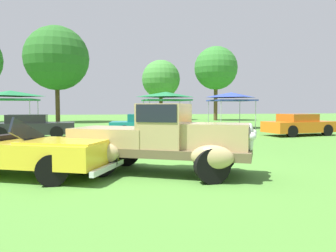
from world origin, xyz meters
TOP-DOWN VIEW (x-y plane):
  - ground_plane at (0.00, 0.00)m, footprint 120.00×120.00m
  - feature_pickup_truck at (-0.45, -0.09)m, footprint 4.51×3.34m
  - neighbor_convertible at (-3.71, 0.37)m, footprint 4.83×3.47m
  - show_car_charcoal at (-5.38, 10.11)m, footprint 4.43×1.95m
  - show_car_teal at (0.71, 10.00)m, footprint 4.27×2.34m
  - show_car_orange at (9.17, 8.42)m, footprint 4.26×2.23m
  - canopy_tent_left_field at (-7.64, 15.74)m, footprint 3.27×3.27m
  - canopy_tent_center_field at (2.94, 15.38)m, footprint 3.19×3.19m
  - canopy_tent_right_field at (7.99, 15.25)m, footprint 2.98×2.98m
  - treeline_mid_left at (-5.91, 27.08)m, footprint 6.48×6.48m
  - treeline_center at (5.62, 30.81)m, footprint 4.60×4.60m
  - treeline_mid_right at (11.74, 28.43)m, footprint 5.06×5.06m

SIDE VIEW (x-z plane):
  - ground_plane at x=0.00m, z-range 0.00..0.00m
  - neighbor_convertible at x=-3.71m, z-range -0.12..1.28m
  - show_car_teal at x=0.71m, z-range -0.01..1.21m
  - show_car_orange at x=9.17m, z-range -0.01..1.21m
  - show_car_charcoal at x=-5.38m, z-range -0.01..1.21m
  - feature_pickup_truck at x=-0.45m, z-range 0.02..1.72m
  - canopy_tent_right_field at x=7.99m, z-range 1.07..3.78m
  - canopy_tent_center_field at x=2.94m, z-range 1.07..3.78m
  - canopy_tent_left_field at x=-7.64m, z-range 1.07..3.78m
  - treeline_center at x=5.62m, z-range 1.30..8.55m
  - treeline_mid_right at x=11.74m, z-range 1.78..10.47m
  - treeline_mid_left at x=-5.91m, z-range 1.64..11.42m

